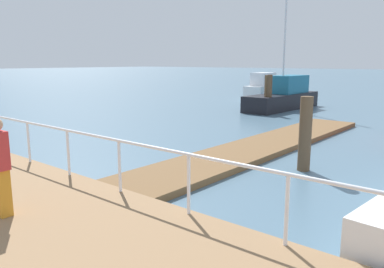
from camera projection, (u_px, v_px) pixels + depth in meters
name	position (u px, v px, depth m)	size (l,w,h in m)	color
ground_plane	(30.00, 133.00, 16.35)	(300.00, 300.00, 0.00)	slate
floating_dock	(260.00, 147.00, 13.28)	(14.05, 2.00, 0.18)	brown
boardwalk_railing	(151.00, 158.00, 7.07)	(0.06, 27.23, 1.08)	white
dock_piling_0	(269.00, 94.00, 22.03)	(0.28, 0.28, 2.25)	brown
dock_piling_1	(305.00, 134.00, 10.55)	(0.34, 0.34, 2.06)	brown
dock_piling_3	(267.00, 94.00, 22.27)	(0.32, 0.32, 2.21)	brown
moored_boat_3	(284.00, 96.00, 24.52)	(6.75, 1.95, 8.07)	black
moored_boat_4	(267.00, 90.00, 29.16)	(4.73, 1.51, 2.16)	white
pedestrian_0	(0.00, 166.00, 6.42)	(0.23, 0.37, 1.68)	orange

